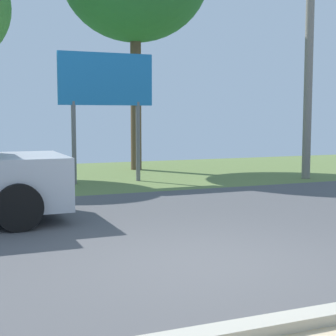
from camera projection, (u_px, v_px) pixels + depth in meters
The scene contains 3 objects.
ground_plane at pixel (134, 222), 9.15m from camera, with size 40.00×22.00×0.20m.
utility_pole at pixel (309, 58), 14.84m from camera, with size 1.80×0.24×6.59m.
roadside_billboard at pixel (106, 89), 14.04m from camera, with size 2.60×0.12×3.50m.
Camera 1 is at (-2.86, -5.62, 1.82)m, focal length 55.77 mm.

